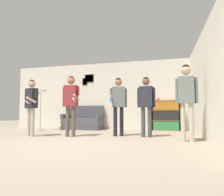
# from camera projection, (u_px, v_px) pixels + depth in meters

# --- Properties ---
(ground_plane) EXTENTS (20.00, 20.00, 0.00)m
(ground_plane) POSITION_uv_depth(u_px,v_px,m) (51.00, 147.00, 3.91)
(ground_plane) COLOR gray
(wall_back) EXTENTS (8.62, 0.08, 2.70)m
(wall_back) POSITION_uv_depth(u_px,v_px,m) (109.00, 96.00, 8.17)
(wall_back) COLOR silver
(wall_back) RESTS_ON ground_plane
(wall_right) EXTENTS (0.06, 6.69, 2.70)m
(wall_right) POSITION_uv_depth(u_px,v_px,m) (202.00, 87.00, 5.28)
(wall_right) COLOR silver
(wall_right) RESTS_ON ground_plane
(couch) EXTENTS (1.58, 0.80, 0.93)m
(couch) POSITION_uv_depth(u_px,v_px,m) (83.00, 121.00, 7.95)
(couch) COLOR #4C4C56
(couch) RESTS_ON ground_plane
(bookshelf) EXTENTS (1.10, 0.30, 1.11)m
(bookshelf) POSITION_uv_depth(u_px,v_px,m) (166.00, 115.00, 7.34)
(bookshelf) COLOR olive
(bookshelf) RESTS_ON ground_plane
(floor_lamp) EXTENTS (0.43, 0.28, 1.57)m
(floor_lamp) POSITION_uv_depth(u_px,v_px,m) (41.00, 103.00, 7.49)
(floor_lamp) COLOR #ADA89E
(floor_lamp) RESTS_ON ground_plane
(person_player_foreground_left) EXTENTS (0.47, 0.56, 1.61)m
(person_player_foreground_left) POSITION_uv_depth(u_px,v_px,m) (31.00, 101.00, 5.66)
(person_player_foreground_left) COLOR #B7AD99
(person_player_foreground_left) RESTS_ON ground_plane
(person_player_foreground_center) EXTENTS (0.51, 0.45, 1.71)m
(person_player_foreground_center) POSITION_uv_depth(u_px,v_px,m) (71.00, 99.00, 5.61)
(person_player_foreground_center) COLOR brown
(person_player_foreground_center) RESTS_ON ground_plane
(person_watcher_holding_cup) EXTENTS (0.48, 0.52, 1.67)m
(person_watcher_holding_cup) POSITION_uv_depth(u_px,v_px,m) (118.00, 100.00, 5.73)
(person_watcher_holding_cup) COLOR black
(person_watcher_holding_cup) RESTS_ON ground_plane
(person_spectator_near_bookshelf) EXTENTS (0.50, 0.24, 1.65)m
(person_spectator_near_bookshelf) POSITION_uv_depth(u_px,v_px,m) (146.00, 100.00, 5.50)
(person_spectator_near_bookshelf) COLOR #3D4247
(person_spectator_near_bookshelf) RESTS_ON ground_plane
(person_spectator_far_right) EXTENTS (0.49, 0.27, 1.80)m
(person_spectator_far_right) POSITION_uv_depth(u_px,v_px,m) (186.00, 93.00, 4.65)
(person_spectator_far_right) COLOR #B7AD99
(person_spectator_far_right) RESTS_ON ground_plane
(bottle_on_floor) EXTENTS (0.08, 0.08, 0.29)m
(bottle_on_floor) POSITION_uv_depth(u_px,v_px,m) (62.00, 127.00, 7.39)
(bottle_on_floor) COLOR brown
(bottle_on_floor) RESTS_ON ground_plane
(drinking_cup) EXTENTS (0.08, 0.08, 0.09)m
(drinking_cup) POSITION_uv_depth(u_px,v_px,m) (158.00, 99.00, 7.45)
(drinking_cup) COLOR red
(drinking_cup) RESTS_ON bookshelf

